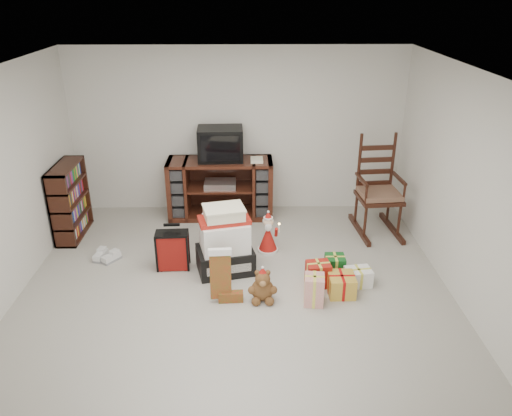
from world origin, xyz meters
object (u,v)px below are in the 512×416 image
(rocking_chair, at_px, (377,198))
(teddy_bear, at_px, (263,287))
(tv_stand, at_px, (220,188))
(gift_cluster, at_px, (334,278))
(gift_pile, at_px, (225,244))
(bookshelf, at_px, (70,202))
(crt_television, at_px, (220,144))
(santa_figurine, at_px, (268,236))
(sneaker_pair, at_px, (106,257))
(red_suitcase, at_px, (173,250))
(mrs_claus_figurine, at_px, (207,233))

(rocking_chair, xyz_separation_m, teddy_bear, (-1.69, -1.77, -0.33))
(tv_stand, distance_m, gift_cluster, 2.52)
(gift_pile, distance_m, teddy_bear, 0.81)
(bookshelf, bearing_deg, crt_television, 17.35)
(santa_figurine, xyz_separation_m, crt_television, (-0.66, 1.19, 0.91))
(sneaker_pair, relative_size, crt_television, 0.54)
(bookshelf, height_order, red_suitcase, bookshelf)
(mrs_claus_figurine, bearing_deg, tv_stand, 82.88)
(sneaker_pair, bearing_deg, tv_stand, 63.95)
(red_suitcase, xyz_separation_m, gift_cluster, (1.95, -0.49, -0.11))
(teddy_bear, distance_m, gift_cluster, 0.88)
(rocking_chair, distance_m, gift_pile, 2.42)
(bookshelf, bearing_deg, gift_pile, -24.93)
(bookshelf, height_order, rocking_chair, rocking_chair)
(rocking_chair, height_order, gift_cluster, rocking_chair)
(santa_figurine, relative_size, gift_cluster, 0.64)
(red_suitcase, relative_size, santa_figurine, 1.00)
(rocking_chair, relative_size, mrs_claus_figurine, 2.46)
(crt_television, bearing_deg, tv_stand, -118.90)
(santa_figurine, bearing_deg, bookshelf, 168.95)
(tv_stand, xyz_separation_m, mrs_claus_figurine, (-0.13, -1.04, -0.22))
(red_suitcase, bearing_deg, rocking_chair, 18.28)
(teddy_bear, distance_m, sneaker_pair, 2.22)
(tv_stand, relative_size, bookshelf, 1.50)
(gift_pile, xyz_separation_m, red_suitcase, (-0.65, 0.07, -0.12))
(gift_pile, relative_size, mrs_claus_figurine, 1.44)
(bookshelf, height_order, sneaker_pair, bookshelf)
(gift_cluster, bearing_deg, bookshelf, 157.59)
(santa_figurine, height_order, sneaker_pair, santa_figurine)
(rocking_chair, distance_m, sneaker_pair, 3.82)
(tv_stand, relative_size, red_suitcase, 2.69)
(bookshelf, relative_size, crt_television, 1.55)
(mrs_claus_figurine, xyz_separation_m, crt_television, (0.15, 1.08, 0.91))
(tv_stand, bearing_deg, crt_television, 63.04)
(teddy_bear, bearing_deg, santa_figurine, 84.67)
(rocking_chair, bearing_deg, santa_figurine, -162.99)
(red_suitcase, xyz_separation_m, mrs_claus_figurine, (0.39, 0.52, -0.03))
(mrs_claus_figurine, height_order, crt_television, crt_television)
(gift_pile, relative_size, teddy_bear, 2.22)
(mrs_claus_figurine, relative_size, crt_television, 0.87)
(rocking_chair, height_order, santa_figurine, rocking_chair)
(gift_cluster, bearing_deg, mrs_claus_figurine, 147.07)
(bookshelf, bearing_deg, teddy_bear, -32.23)
(rocking_chair, relative_size, teddy_bear, 3.80)
(santa_figurine, bearing_deg, gift_cluster, -50.46)
(gift_pile, bearing_deg, bookshelf, 141.67)
(santa_figurine, bearing_deg, gift_pile, -138.66)
(mrs_claus_figurine, xyz_separation_m, gift_cluster, (1.55, -1.01, -0.09))
(bookshelf, height_order, teddy_bear, bookshelf)
(bookshelf, distance_m, rocking_chair, 4.33)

